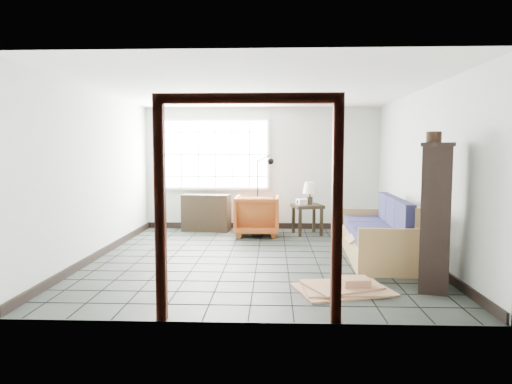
{
  "coord_description": "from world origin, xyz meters",
  "views": [
    {
      "loc": [
        0.24,
        -7.03,
        1.65
      ],
      "look_at": [
        -0.04,
        0.3,
        1.01
      ],
      "focal_mm": 32.0,
      "sensor_mm": 36.0,
      "label": 1
    }
  ],
  "objects_px": {
    "futon_sofa": "(380,237)",
    "armchair": "(257,213)",
    "tall_shelf": "(435,216)",
    "side_table": "(307,210)"
  },
  "relations": [
    {
      "from": "futon_sofa",
      "to": "armchair",
      "type": "xyz_separation_m",
      "value": [
        -1.97,
        1.95,
        0.09
      ]
    },
    {
      "from": "tall_shelf",
      "to": "futon_sofa",
      "type": "bearing_deg",
      "value": 116.8
    },
    {
      "from": "side_table",
      "to": "tall_shelf",
      "type": "xyz_separation_m",
      "value": [
        1.23,
        -3.68,
        0.4
      ]
    },
    {
      "from": "futon_sofa",
      "to": "side_table",
      "type": "xyz_separation_m",
      "value": [
        -0.97,
        2.09,
        0.15
      ]
    },
    {
      "from": "futon_sofa",
      "to": "tall_shelf",
      "type": "distance_m",
      "value": 1.7
    },
    {
      "from": "futon_sofa",
      "to": "armchair",
      "type": "height_order",
      "value": "futon_sofa"
    },
    {
      "from": "side_table",
      "to": "armchair",
      "type": "bearing_deg",
      "value": -171.92
    },
    {
      "from": "side_table",
      "to": "tall_shelf",
      "type": "distance_m",
      "value": 3.9
    },
    {
      "from": "tall_shelf",
      "to": "side_table",
      "type": "bearing_deg",
      "value": 125.96
    },
    {
      "from": "armchair",
      "to": "futon_sofa",
      "type": "bearing_deg",
      "value": 136.42
    }
  ]
}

